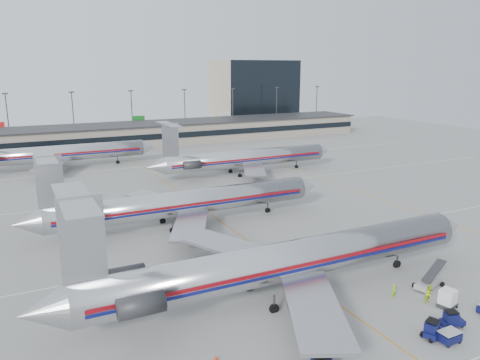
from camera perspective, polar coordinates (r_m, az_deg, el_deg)
ground at (r=52.37m, az=7.67°, el=-11.90°), size 260.00×260.00×0.00m
apron_markings at (r=60.17m, az=2.31°, el=-8.30°), size 160.00×0.15×0.02m
terminal at (r=140.84m, az=-15.15°, el=5.26°), size 162.00×17.00×6.25m
light_mast_row at (r=153.93m, az=-16.33°, el=7.89°), size 163.60×0.40×15.28m
distant_building at (r=189.39m, az=1.72°, el=10.59°), size 30.00×20.00×25.00m
jet_foreground at (r=47.06m, az=4.93°, el=-9.88°), size 49.12×28.92×12.86m
jet_second_row at (r=67.71m, az=-7.34°, el=-2.80°), size 45.43×26.75×11.89m
jet_third_row at (r=100.08m, az=0.41°, el=2.67°), size 43.54×26.78×11.90m
jet_back_row at (r=112.97m, az=-21.71°, el=3.01°), size 44.76×27.53×12.24m
tug_center at (r=44.66m, az=22.45°, el=-16.53°), size 2.35×1.77×1.72m
tug_right at (r=46.92m, az=24.41°, el=-15.27°), size 2.19×1.54×1.62m
cart_inner at (r=44.72m, az=24.15°, el=-17.02°), size 1.83×1.28×1.02m
uld_container at (r=50.24m, az=23.99°, el=-13.05°), size 1.99×1.79×1.78m
belt_loader at (r=53.78m, az=22.07°, el=-11.37°), size 4.71×2.54×2.41m
ramp_worker_near at (r=50.13m, az=18.25°, el=-12.75°), size 0.63×0.50×1.53m
ramp_worker_far at (r=50.40m, az=22.09°, el=-12.74°), size 0.94×0.75×1.85m
cone_left at (r=39.15m, az=-2.99°, el=-20.86°), size 0.45×0.45×0.60m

